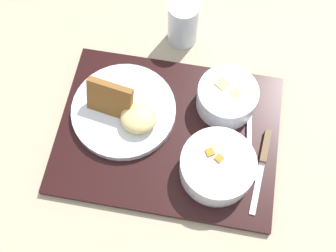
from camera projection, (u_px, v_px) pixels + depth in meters
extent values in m
plane|color=tan|center=(168.00, 135.00, 0.86)|extent=(4.00, 4.00, 0.00)
cube|color=black|center=(168.00, 133.00, 0.85)|extent=(0.46, 0.36, 0.01)
cylinder|color=silver|center=(217.00, 167.00, 0.78)|extent=(0.14, 0.14, 0.06)
torus|color=silver|center=(219.00, 163.00, 0.76)|extent=(0.14, 0.14, 0.01)
cylinder|color=#A8D184|center=(235.00, 170.00, 0.76)|extent=(0.05, 0.05, 0.02)
cylinder|color=#A8D184|center=(203.00, 157.00, 0.77)|extent=(0.06, 0.06, 0.02)
cylinder|color=#A8D184|center=(212.00, 156.00, 0.77)|extent=(0.06, 0.06, 0.01)
cube|color=orange|center=(210.00, 153.00, 0.77)|extent=(0.02, 0.02, 0.01)
cube|color=orange|center=(219.00, 159.00, 0.76)|extent=(0.02, 0.02, 0.01)
cylinder|color=silver|center=(227.00, 98.00, 0.84)|extent=(0.12, 0.12, 0.06)
torus|color=silver|center=(228.00, 91.00, 0.82)|extent=(0.12, 0.12, 0.01)
cylinder|color=#939E56|center=(227.00, 96.00, 0.84)|extent=(0.10, 0.10, 0.04)
cube|color=#B2C170|center=(222.00, 85.00, 0.83)|extent=(0.03, 0.03, 0.02)
cube|color=#B2C170|center=(235.00, 94.00, 0.82)|extent=(0.03, 0.03, 0.01)
cylinder|color=silver|center=(124.00, 111.00, 0.85)|extent=(0.21, 0.21, 0.02)
ellipsoid|color=#E5CC7F|center=(139.00, 116.00, 0.82)|extent=(0.08, 0.07, 0.04)
cube|color=brown|center=(110.00, 102.00, 0.82)|extent=(0.09, 0.05, 0.09)
cube|color=silver|center=(257.00, 188.00, 0.79)|extent=(0.01, 0.10, 0.00)
cube|color=#51381E|center=(265.00, 146.00, 0.82)|extent=(0.01, 0.07, 0.01)
ellipsoid|color=silver|center=(249.00, 171.00, 0.80)|extent=(0.04, 0.05, 0.01)
cube|color=silver|center=(249.00, 136.00, 0.83)|extent=(0.03, 0.10, 0.01)
cylinder|color=silver|center=(183.00, 23.00, 0.90)|extent=(0.07, 0.07, 0.11)
cylinder|color=silver|center=(183.00, 28.00, 0.92)|extent=(0.06, 0.06, 0.07)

